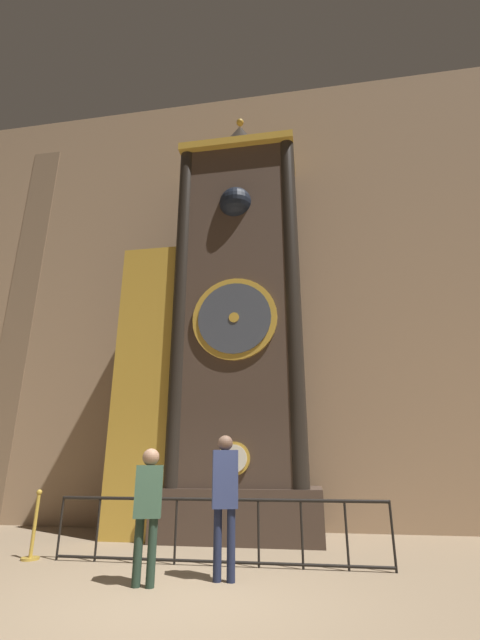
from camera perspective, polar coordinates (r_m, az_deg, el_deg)
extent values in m
plane|color=#847056|center=(5.72, -8.82, -32.90)|extent=(28.00, 28.00, 0.00)
cube|color=#997A5B|center=(11.82, 0.63, 5.43)|extent=(24.00, 0.30, 12.51)
cube|color=#7D644B|center=(14.02, -27.16, 0.89)|extent=(0.90, 0.12, 11.26)
cube|color=#423328|center=(9.43, 0.00, -24.37)|extent=(3.31, 1.61, 0.98)
cube|color=#423328|center=(10.05, 0.00, 2.38)|extent=(2.65, 1.40, 8.11)
cube|color=gold|center=(11.97, -0.09, 20.53)|extent=(2.86, 1.54, 0.20)
cylinder|color=gold|center=(8.66, -0.82, -17.98)|extent=(0.63, 0.05, 0.63)
cylinder|color=silver|center=(8.63, -0.86, -17.98)|extent=(0.52, 0.03, 0.52)
cylinder|color=gold|center=(9.15, -0.74, 0.21)|extent=(1.84, 0.07, 1.84)
cylinder|color=#3D424C|center=(9.11, -0.79, 0.30)|extent=(1.58, 0.04, 1.58)
cylinder|color=gold|center=(9.09, -0.81, 0.34)|extent=(0.22, 0.03, 0.22)
cube|color=black|center=(10.90, -0.18, 14.00)|extent=(0.97, 0.42, 0.97)
sphere|color=black|center=(10.55, -0.57, 15.22)|extent=(0.78, 0.78, 0.78)
cylinder|color=black|center=(9.79, -7.84, 3.17)|extent=(0.35, 0.35, 8.11)
cylinder|color=black|center=(9.39, 7.00, 4.09)|extent=(0.35, 0.35, 8.11)
cylinder|color=gold|center=(12.21, 0.00, 21.13)|extent=(1.04, 1.04, 0.30)
cone|color=black|center=(12.58, 0.00, 23.09)|extent=(0.98, 0.98, 0.82)
sphere|color=gold|center=(12.94, 0.00, 24.84)|extent=(0.20, 0.20, 0.20)
cube|color=#4C3828|center=(10.11, -11.52, -8.42)|extent=(1.32, 1.19, 6.32)
cube|color=gold|center=(9.55, -12.80, -7.75)|extent=(1.38, 0.06, 6.32)
cylinder|color=black|center=(8.11, -22.85, -24.15)|extent=(0.04, 0.04, 0.93)
cylinder|color=black|center=(7.81, -18.46, -24.87)|extent=(0.04, 0.04, 0.93)
cylinder|color=black|center=(7.56, -13.70, -25.50)|extent=(0.04, 0.04, 0.93)
cylinder|color=black|center=(7.35, -8.58, -26.00)|extent=(0.04, 0.04, 0.93)
cylinder|color=black|center=(7.19, -3.16, -26.32)|extent=(0.04, 0.04, 0.93)
cylinder|color=black|center=(7.08, 2.49, -26.45)|extent=(0.04, 0.04, 0.93)
cylinder|color=black|center=(7.03, 8.26, -26.35)|extent=(0.04, 0.04, 0.93)
cylinder|color=black|center=(7.04, 14.04, -26.01)|extent=(0.04, 0.04, 0.93)
cylinder|color=black|center=(7.11, 19.71, -25.45)|extent=(0.04, 0.04, 0.93)
cylinder|color=black|center=(7.14, -3.09, -22.79)|extent=(5.11, 0.05, 0.05)
cylinder|color=black|center=(7.25, -3.22, -29.49)|extent=(5.11, 0.04, 0.04)
cylinder|color=#213427|center=(6.20, -13.44, -27.85)|extent=(0.11, 0.11, 0.77)
cylinder|color=#213427|center=(6.14, -11.68, -28.06)|extent=(0.11, 0.11, 0.77)
cube|color=#385642|center=(6.09, -12.07, -21.41)|extent=(0.39, 0.31, 0.64)
sphere|color=#8C664C|center=(6.08, -11.79, -17.47)|extent=(0.22, 0.22, 0.22)
cylinder|color=#1B213A|center=(6.31, -3.02, -27.70)|extent=(0.11, 0.11, 0.86)
cylinder|color=#1B213A|center=(6.28, -1.20, -27.76)|extent=(0.11, 0.11, 0.86)
cube|color=navy|center=(6.22, -2.02, -20.39)|extent=(0.39, 0.30, 0.75)
sphere|color=brown|center=(6.22, -1.97, -16.08)|extent=(0.21, 0.21, 0.21)
cylinder|color=#B28E33|center=(8.37, -26.20, -26.64)|extent=(0.28, 0.28, 0.04)
cylinder|color=#B28E33|center=(8.31, -25.72, -23.56)|extent=(0.06, 0.06, 0.95)
sphere|color=#B28E33|center=(8.26, -25.19, -20.07)|extent=(0.09, 0.09, 0.09)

